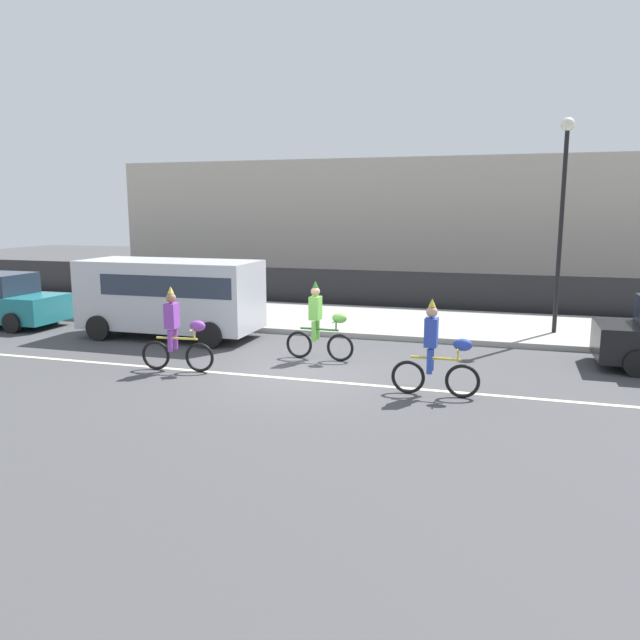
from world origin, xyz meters
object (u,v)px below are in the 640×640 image
at_px(parade_cyclist_purple, 177,334).
at_px(parade_cyclist_cobalt, 437,354).
at_px(parade_cyclist_lime, 320,326).
at_px(parked_van_silver, 173,293).
at_px(street_lamp_post, 563,194).

relative_size(parade_cyclist_purple, parade_cyclist_cobalt, 1.00).
xyz_separation_m(parade_cyclist_lime, parked_van_silver, (-4.75, 1.37, 0.44)).
height_order(parade_cyclist_purple, parade_cyclist_lime, same).
distance_m(parade_cyclist_purple, parked_van_silver, 3.90).
bearing_deg(parade_cyclist_lime, parked_van_silver, 163.89).
height_order(parade_cyclist_purple, parade_cyclist_cobalt, same).
bearing_deg(parade_cyclist_purple, street_lamp_post, 37.50).
xyz_separation_m(parade_cyclist_lime, parade_cyclist_cobalt, (3.02, -2.17, 0.00)).
bearing_deg(parade_cyclist_cobalt, parade_cyclist_purple, 177.70).
bearing_deg(parade_cyclist_purple, parade_cyclist_cobalt, -2.30).
relative_size(parade_cyclist_lime, parade_cyclist_cobalt, 1.00).
height_order(parked_van_silver, street_lamp_post, street_lamp_post).
bearing_deg(parked_van_silver, parade_cyclist_purple, -58.78).
relative_size(parade_cyclist_purple, street_lamp_post, 0.33).
height_order(parade_cyclist_cobalt, parked_van_silver, parked_van_silver).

